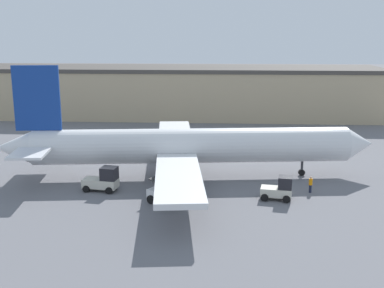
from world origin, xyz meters
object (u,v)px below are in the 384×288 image
object	(u,v)px
airplane	(182,146)
belt_loader_truck	(170,192)
baggage_tug	(279,189)
ground_crew_worker	(311,184)
pushback_tug	(103,180)

from	to	relation	value
airplane	belt_loader_truck	bearing A→B (deg)	-99.38
baggage_tug	belt_loader_truck	distance (m)	10.26
airplane	ground_crew_worker	distance (m)	13.96
airplane	baggage_tug	size ratio (longest dim) A/B	13.27
belt_loader_truck	pushback_tug	world-z (taller)	belt_loader_truck
ground_crew_worker	baggage_tug	bearing A→B (deg)	168.56
baggage_tug	pushback_tug	size ratio (longest dim) A/B	0.85
ground_crew_worker	belt_loader_truck	size ratio (longest dim) A/B	0.41
pushback_tug	airplane	bearing A→B (deg)	43.01
ground_crew_worker	baggage_tug	distance (m)	4.04
ground_crew_worker	belt_loader_truck	xyz separation A→B (m)	(-13.43, -4.07, 0.30)
airplane	baggage_tug	distance (m)	11.96
ground_crew_worker	pushback_tug	distance (m)	20.50
airplane	baggage_tug	bearing A→B (deg)	-40.79
ground_crew_worker	belt_loader_truck	distance (m)	14.04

